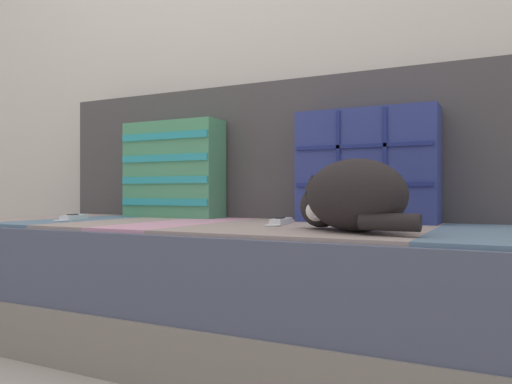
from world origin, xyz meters
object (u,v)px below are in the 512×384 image
Objects in this scene: throw_pillow_quilted at (366,166)px; game_remote_far at (73,218)px; sleeping_cat at (349,197)px; throw_pillow_striped at (173,170)px; game_remote_near at (280,221)px; couch at (221,283)px.

game_remote_far is (-0.98, -0.33, -0.18)m from throw_pillow_quilted.
sleeping_cat is at bearing -3.63° from game_remote_far.
throw_pillow_striped is (-0.78, -0.00, 0.00)m from throw_pillow_quilted.
sleeping_cat is 1.04m from game_remote_far.
game_remote_far is (-1.03, 0.07, -0.08)m from sleeping_cat.
game_remote_near is 1.03× the size of game_remote_far.
couch is 5.35× the size of sleeping_cat.
couch is 4.17× the size of throw_pillow_quilted.
game_remote_near is at bearing 8.66° from game_remote_far.
throw_pillow_striped is 0.42m from game_remote_far.
throw_pillow_quilted is 0.41m from sleeping_cat.
throw_pillow_striped is (-0.34, 0.21, 0.39)m from couch.
sleeping_cat is 1.85× the size of game_remote_far.
couch is 0.62m from throw_pillow_quilted.
game_remote_near is at bearing -135.63° from throw_pillow_quilted.
throw_pillow_quilted is at bearing 44.37° from game_remote_near.
throw_pillow_quilted is at bearing 25.67° from couch.
throw_pillow_quilted is 1.28× the size of sleeping_cat.
sleeping_cat is (0.83, -0.39, -0.10)m from throw_pillow_striped.
couch is at bearing 12.32° from game_remote_far.
couch is 9.54× the size of game_remote_near.
game_remote_near is (-0.22, -0.21, -0.18)m from throw_pillow_quilted.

